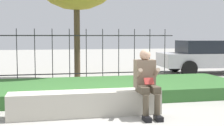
% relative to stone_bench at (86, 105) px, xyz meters
% --- Properties ---
extents(ground_plane, '(60.00, 60.00, 0.00)m').
position_rel_stone_bench_xyz_m(ground_plane, '(0.26, 0.00, -0.21)').
color(ground_plane, '#9E9B93').
extents(stone_bench, '(2.91, 0.49, 0.47)m').
position_rel_stone_bench_xyz_m(stone_bench, '(0.00, 0.00, 0.00)').
color(stone_bench, '#B7B2A3').
rests_on(stone_bench, ground_plane).
extents(person_seated_reader, '(0.42, 0.73, 1.27)m').
position_rel_stone_bench_xyz_m(person_seated_reader, '(1.12, -0.28, 0.49)').
color(person_seated_reader, black).
rests_on(person_seated_reader, ground_plane).
extents(grass_berm, '(8.29, 2.76, 0.30)m').
position_rel_stone_bench_xyz_m(grass_berm, '(0.26, 2.08, -0.06)').
color(grass_berm, '#33662D').
rests_on(grass_berm, ground_plane).
extents(iron_fence, '(6.29, 0.03, 1.75)m').
position_rel_stone_bench_xyz_m(iron_fence, '(0.26, 3.87, 0.70)').
color(iron_fence, '#232326').
rests_on(iron_fence, ground_plane).
extents(car_parked_right, '(4.45, 2.12, 1.35)m').
position_rel_stone_bench_xyz_m(car_parked_right, '(5.91, 5.66, 0.50)').
color(car_parked_right, '#B7B7BC').
rests_on(car_parked_right, ground_plane).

